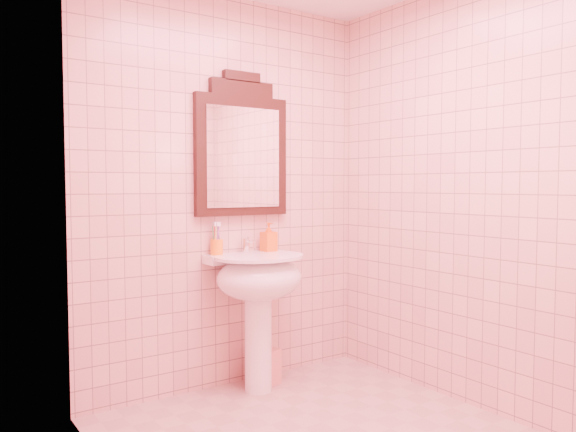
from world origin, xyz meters
TOP-DOWN VIEW (x-y plane):
  - back_wall at (0.00, 1.10)m, footprint 2.00×0.02m
  - pedestal_sink at (0.09, 0.87)m, footprint 0.58×0.58m
  - faucet at (0.09, 1.01)m, footprint 0.04×0.16m
  - mirror at (0.09, 1.07)m, footprint 0.66×0.06m
  - toothbrush_cup at (-0.12, 1.04)m, footprint 0.08×0.08m
  - soap_dispenser at (0.25, 1.01)m, footprint 0.09×0.09m
  - towel at (0.17, 0.94)m, footprint 0.22×0.18m

SIDE VIEW (x-z plane):
  - towel at x=0.17m, z-range 0.00..0.23m
  - pedestal_sink at x=0.09m, z-range 0.23..1.09m
  - toothbrush_cup at x=-0.12m, z-range 0.82..1.01m
  - faucet at x=0.09m, z-range 0.87..0.97m
  - soap_dispenser at x=0.25m, z-range 0.86..1.05m
  - back_wall at x=0.00m, z-range 0.00..2.50m
  - mirror at x=0.09m, z-range 1.07..1.99m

